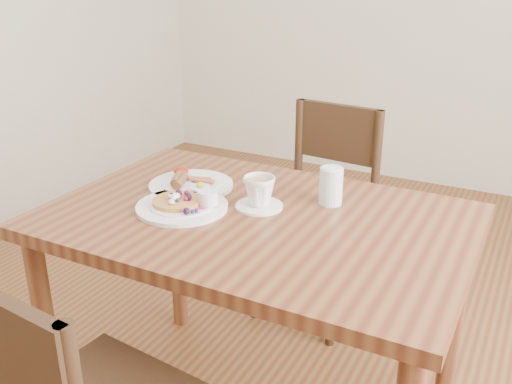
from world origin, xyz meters
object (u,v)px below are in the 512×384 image
at_px(pancake_plate, 184,204).
at_px(teacup_saucer, 259,193).
at_px(chair_far, 321,202).
at_px(water_glass, 331,186).
at_px(breakfast_plate, 190,184).
at_px(dining_table, 256,245).

bearing_deg(pancake_plate, teacup_saucer, 30.26).
distance_m(chair_far, teacup_saucer, 0.76).
bearing_deg(water_glass, teacup_saucer, -144.75).
xyz_separation_m(chair_far, breakfast_plate, (-0.21, -0.65, 0.27)).
height_order(dining_table, teacup_saucer, teacup_saucer).
relative_size(teacup_saucer, water_glass, 1.25).
bearing_deg(teacup_saucer, dining_table, -72.23).
distance_m(breakfast_plate, teacup_saucer, 0.28).
bearing_deg(breakfast_plate, teacup_saucer, -8.67).
bearing_deg(dining_table, water_glass, 47.82).
distance_m(pancake_plate, teacup_saucer, 0.22).
relative_size(chair_far, pancake_plate, 3.26).
relative_size(dining_table, water_glass, 10.69).
relative_size(dining_table, teacup_saucer, 8.57).
xyz_separation_m(dining_table, water_glass, (0.16, 0.18, 0.15)).
bearing_deg(chair_far, teacup_saucer, 100.72).
bearing_deg(dining_table, chair_far, 96.39).
bearing_deg(chair_far, breakfast_plate, 77.50).
xyz_separation_m(chair_far, teacup_saucer, (0.07, -0.69, 0.30)).
xyz_separation_m(pancake_plate, breakfast_plate, (-0.08, 0.15, -0.00)).
distance_m(breakfast_plate, water_glass, 0.46).
xyz_separation_m(chair_far, pancake_plate, (-0.12, -0.80, 0.27)).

